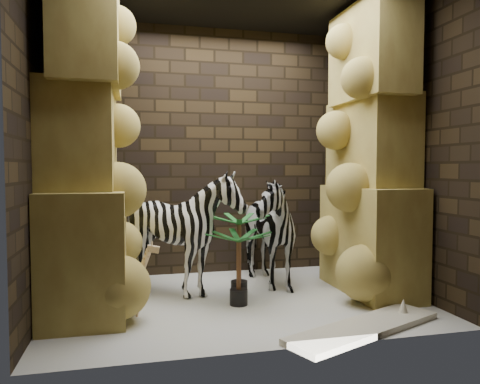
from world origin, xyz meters
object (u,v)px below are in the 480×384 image
object	(u,v)px
giraffe_toy	(127,278)
zebra_left	(183,239)
palm_front	(239,255)
palm_back	(239,268)
surfboard	(365,328)
zebra_right	(260,222)

from	to	relation	value
giraffe_toy	zebra_left	bearing A→B (deg)	49.30
palm_front	palm_back	xyz separation A→B (m)	(-0.08, -0.31, -0.06)
zebra_left	surfboard	world-z (taller)	zebra_left
zebra_left	giraffe_toy	xyz separation A→B (m)	(-0.55, -0.51, -0.24)
palm_front	surfboard	bearing A→B (deg)	-58.48
palm_front	surfboard	xyz separation A→B (m)	(0.74, -1.21, -0.40)
giraffe_toy	palm_front	bearing A→B (deg)	25.65
surfboard	zebra_right	bearing A→B (deg)	81.44
palm_back	giraffe_toy	bearing A→B (deg)	-175.71
zebra_right	zebra_left	distance (m)	0.93
giraffe_toy	palm_back	size ratio (longest dim) A/B	0.94
zebra_right	palm_front	size ratio (longest dim) A/B	1.67
giraffe_toy	palm_front	size ratio (longest dim) A/B	0.80
palm_front	zebra_right	bearing A→B (deg)	49.90
zebra_right	zebra_left	xyz separation A→B (m)	(-0.88, -0.27, -0.13)
zebra_right	palm_back	bearing A→B (deg)	-127.64
palm_back	surfboard	distance (m)	1.26
zebra_left	giraffe_toy	distance (m)	0.79
zebra_right	surfboard	distance (m)	1.78
giraffe_toy	surfboard	size ratio (longest dim) A/B	0.45
giraffe_toy	surfboard	xyz separation A→B (m)	(1.84, -0.82, -0.31)
zebra_right	palm_back	world-z (taller)	zebra_right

